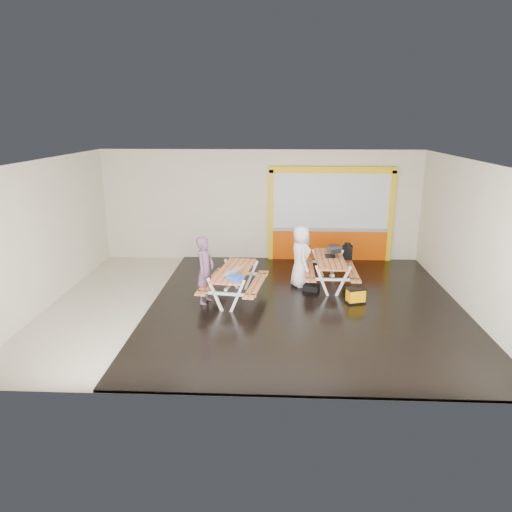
{
  "coord_description": "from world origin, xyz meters",
  "views": [
    {
      "loc": [
        0.55,
        -10.84,
        4.4
      ],
      "look_at": [
        0.0,
        0.9,
        1.0
      ],
      "focal_mm": 33.36,
      "sensor_mm": 36.0,
      "label": 1
    }
  ],
  "objects_px": {
    "person_right": "(301,257)",
    "dark_case": "(311,288)",
    "laptop_right": "(332,254)",
    "person_left": "(205,271)",
    "fluke_bag": "(356,296)",
    "picnic_table_right": "(330,265)",
    "backpack": "(347,251)",
    "toolbox": "(334,249)",
    "blue_pouch": "(235,278)",
    "picnic_table_left": "(234,277)",
    "laptop_left": "(233,272)"
  },
  "relations": [
    {
      "from": "laptop_right",
      "to": "dark_case",
      "type": "xyz_separation_m",
      "value": [
        -0.58,
        -0.59,
        -0.75
      ]
    },
    {
      "from": "person_left",
      "to": "backpack",
      "type": "distance_m",
      "value": 4.41
    },
    {
      "from": "laptop_left",
      "to": "backpack",
      "type": "bearing_deg",
      "value": 38.36
    },
    {
      "from": "picnic_table_left",
      "to": "backpack",
      "type": "distance_m",
      "value": 3.72
    },
    {
      "from": "person_right",
      "to": "dark_case",
      "type": "relative_size",
      "value": 4.26
    },
    {
      "from": "person_right",
      "to": "dark_case",
      "type": "xyz_separation_m",
      "value": [
        0.27,
        -0.39,
        -0.73
      ]
    },
    {
      "from": "person_left",
      "to": "fluke_bag",
      "type": "distance_m",
      "value": 3.73
    },
    {
      "from": "laptop_right",
      "to": "backpack",
      "type": "relative_size",
      "value": 0.92
    },
    {
      "from": "laptop_right",
      "to": "backpack",
      "type": "distance_m",
      "value": 0.95
    },
    {
      "from": "laptop_left",
      "to": "fluke_bag",
      "type": "height_order",
      "value": "laptop_left"
    },
    {
      "from": "dark_case",
      "to": "fluke_bag",
      "type": "relative_size",
      "value": 0.79
    },
    {
      "from": "blue_pouch",
      "to": "toolbox",
      "type": "height_order",
      "value": "toolbox"
    },
    {
      "from": "person_left",
      "to": "laptop_left",
      "type": "distance_m",
      "value": 0.69
    },
    {
      "from": "person_right",
      "to": "blue_pouch",
      "type": "relative_size",
      "value": 5.16
    },
    {
      "from": "picnic_table_right",
      "to": "backpack",
      "type": "relative_size",
      "value": 4.32
    },
    {
      "from": "person_right",
      "to": "laptop_left",
      "type": "relative_size",
      "value": 3.76
    },
    {
      "from": "person_left",
      "to": "toolbox",
      "type": "height_order",
      "value": "person_left"
    },
    {
      "from": "laptop_right",
      "to": "toolbox",
      "type": "distance_m",
      "value": 0.45
    },
    {
      "from": "laptop_left",
      "to": "backpack",
      "type": "height_order",
      "value": "backpack"
    },
    {
      "from": "person_right",
      "to": "dark_case",
      "type": "height_order",
      "value": "person_right"
    },
    {
      "from": "laptop_left",
      "to": "dark_case",
      "type": "relative_size",
      "value": 1.14
    },
    {
      "from": "laptop_left",
      "to": "backpack",
      "type": "relative_size",
      "value": 0.94
    },
    {
      "from": "fluke_bag",
      "to": "toolbox",
      "type": "bearing_deg",
      "value": 100.58
    },
    {
      "from": "person_left",
      "to": "fluke_bag",
      "type": "height_order",
      "value": "person_left"
    },
    {
      "from": "picnic_table_right",
      "to": "laptop_right",
      "type": "height_order",
      "value": "laptop_right"
    },
    {
      "from": "picnic_table_left",
      "to": "picnic_table_right",
      "type": "xyz_separation_m",
      "value": [
        2.48,
        1.16,
        -0.0
      ]
    },
    {
      "from": "laptop_right",
      "to": "fluke_bag",
      "type": "bearing_deg",
      "value": -72.49
    },
    {
      "from": "picnic_table_left",
      "to": "picnic_table_right",
      "type": "distance_m",
      "value": 2.74
    },
    {
      "from": "person_left",
      "to": "blue_pouch",
      "type": "bearing_deg",
      "value": -108.09
    },
    {
      "from": "toolbox",
      "to": "fluke_bag",
      "type": "relative_size",
      "value": 0.77
    },
    {
      "from": "picnic_table_left",
      "to": "backpack",
      "type": "relative_size",
      "value": 4.7
    },
    {
      "from": "toolbox",
      "to": "laptop_right",
      "type": "bearing_deg",
      "value": -103.16
    },
    {
      "from": "person_right",
      "to": "backpack",
      "type": "height_order",
      "value": "person_right"
    },
    {
      "from": "dark_case",
      "to": "picnic_table_right",
      "type": "bearing_deg",
      "value": 39.49
    },
    {
      "from": "person_left",
      "to": "backpack",
      "type": "xyz_separation_m",
      "value": [
        3.75,
        2.33,
        -0.12
      ]
    },
    {
      "from": "picnic_table_left",
      "to": "fluke_bag",
      "type": "height_order",
      "value": "picnic_table_left"
    },
    {
      "from": "picnic_table_right",
      "to": "fluke_bag",
      "type": "xyz_separation_m",
      "value": [
        0.51,
        -1.26,
        -0.4
      ]
    },
    {
      "from": "picnic_table_right",
      "to": "laptop_right",
      "type": "relative_size",
      "value": 4.69
    },
    {
      "from": "laptop_right",
      "to": "fluke_bag",
      "type": "distance_m",
      "value": 1.62
    },
    {
      "from": "toolbox",
      "to": "fluke_bag",
      "type": "distance_m",
      "value": 2.0
    },
    {
      "from": "laptop_right",
      "to": "fluke_bag",
      "type": "height_order",
      "value": "laptop_right"
    },
    {
      "from": "backpack",
      "to": "fluke_bag",
      "type": "relative_size",
      "value": 0.96
    },
    {
      "from": "person_left",
      "to": "dark_case",
      "type": "relative_size",
      "value": 4.28
    },
    {
      "from": "person_left",
      "to": "toolbox",
      "type": "xyz_separation_m",
      "value": [
        3.33,
        1.97,
        0.04
      ]
    },
    {
      "from": "laptop_right",
      "to": "fluke_bag",
      "type": "relative_size",
      "value": 0.88
    },
    {
      "from": "blue_pouch",
      "to": "laptop_right",
      "type": "bearing_deg",
      "value": 40.21
    },
    {
      "from": "person_left",
      "to": "blue_pouch",
      "type": "distance_m",
      "value": 0.94
    },
    {
      "from": "person_right",
      "to": "laptop_right",
      "type": "relative_size",
      "value": 3.83
    },
    {
      "from": "picnic_table_right",
      "to": "backpack",
      "type": "height_order",
      "value": "backpack"
    },
    {
      "from": "fluke_bag",
      "to": "blue_pouch",
      "type": "bearing_deg",
      "value": -167.22
    }
  ]
}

